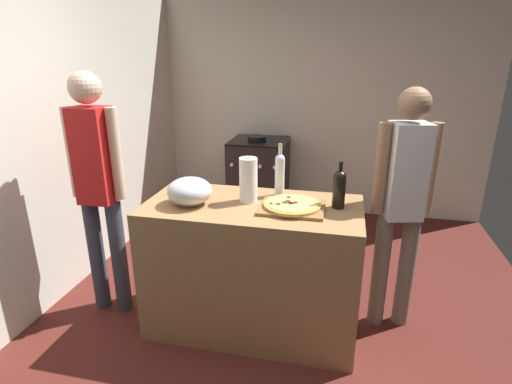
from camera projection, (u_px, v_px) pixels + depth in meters
name	position (u px, v px, depth m)	size (l,w,h in m)	color
ground_plane	(288.00, 269.00, 3.59)	(3.95, 3.59, 0.02)	#511E19
kitchen_wall_rear	(310.00, 101.00, 4.58)	(3.95, 0.10, 2.60)	silver
kitchen_wall_left	(97.00, 116.00, 3.52)	(0.10, 3.59, 2.60)	silver
counter	(253.00, 267.00, 2.72)	(1.39, 0.68, 0.91)	#9E7247
cutting_board	(292.00, 208.00, 2.48)	(0.40, 0.32, 0.02)	olive
pizza	(292.00, 205.00, 2.48)	(0.36, 0.36, 0.03)	tan
mixing_bowl	(190.00, 191.00, 2.55)	(0.29, 0.29, 0.18)	#B2B2B7
paper_towel_roll	(248.00, 180.00, 2.58)	(0.12, 0.12, 0.29)	white
wine_bottle_amber	(280.00, 173.00, 2.68)	(0.07, 0.07, 0.36)	silver
wine_bottle_clear	(339.00, 188.00, 2.47)	(0.08, 0.08, 0.30)	black
recipe_sheet	(193.00, 189.00, 2.85)	(0.21, 0.15, 0.00)	white
stove	(259.00, 179.00, 4.60)	(0.62, 0.62, 0.95)	black
person_in_stripes	(98.00, 181.00, 2.72)	(0.39, 0.21, 1.73)	#383D4C
person_in_red	(403.00, 197.00, 2.57)	(0.39, 0.25, 1.64)	slate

